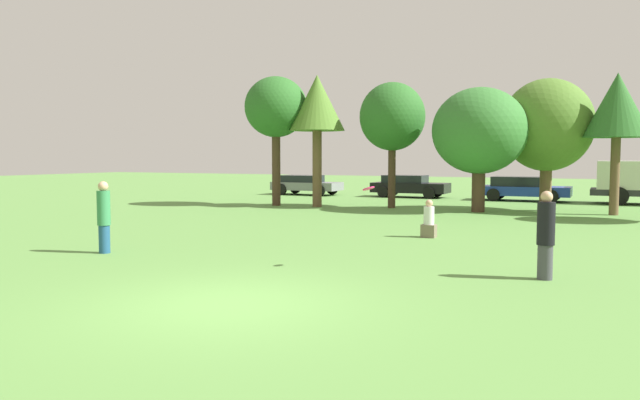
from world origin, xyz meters
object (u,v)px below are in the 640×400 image
Objects in this scene: tree_4 at (547,126)px; tree_2 at (392,117)px; bystander_sitting at (429,222)px; tree_3 at (479,131)px; parked_car_blue at (522,188)px; tree_5 at (617,107)px; person_catcher at (546,235)px; tree_0 at (276,108)px; parked_car_black at (409,186)px; frisbee at (369,189)px; person_thrower at (104,216)px; parked_car_grey at (306,184)px; tree_1 at (317,105)px.

tree_2 is at bearing -167.51° from tree_4.
tree_3 is at bearing 92.03° from bystander_sitting.
tree_3 is 1.13× the size of parked_car_blue.
tree_3 reaches higher than parked_car_blue.
tree_5 is at bearing -56.30° from parked_car_blue.
tree_5 reaches higher than person_catcher.
tree_0 reaches higher than tree_3.
tree_0 is at bearing -114.66° from parked_car_black.
frisbee is 0.05× the size of tree_3.
person_thrower is 9.90m from person_catcher.
bystander_sitting is 0.19× the size of tree_5.
person_thrower reaches higher than parked_car_blue.
tree_4 is at bearing -20.08° from parked_car_grey.
parked_car_blue is at bearing 2.29° from parked_car_grey.
tree_5 is (2.62, -0.82, 0.64)m from tree_4.
tree_4 is 1.22× the size of parked_car_blue.
tree_0 is 9.98m from parked_car_black.
tree_0 reaches higher than parked_car_blue.
person_thrower is 22.48m from parked_car_grey.
tree_4 is 1.00× the size of tree_5.
tree_5 is (14.30, 1.71, -0.30)m from tree_0.
person_catcher is at bearing -73.99° from tree_3.
person_thrower is 0.29× the size of tree_0.
frisbee is at bearing -59.80° from parked_car_grey.
tree_1 is 7.33m from tree_3.
person_catcher is at bearing -53.72° from bystander_sitting.
frisbee is 14.10m from tree_3.
parked_car_black is (-7.81, 5.81, -2.95)m from tree_4.
tree_1 reaches higher than parked_car_black.
person_catcher reaches higher than bystander_sitting.
person_catcher is at bearing -44.33° from tree_0.
person_catcher is 1.54× the size of bystander_sitting.
person_thrower is at bearing -97.62° from tree_2.
tree_0 reaches higher than tree_2.
parked_car_blue is at bearing -88.82° from person_catcher.
frisbee is 0.04× the size of tree_0.
parked_car_blue reaches higher than parked_car_black.
person_catcher reaches higher than parked_car_grey.
tree_3 is 0.93× the size of tree_5.
tree_0 reaches higher than person_catcher.
tree_5 is (11.02, 15.75, 3.36)m from person_thrower.
person_thrower is at bearing -0.00° from person_catcher.
tree_1 reaches higher than tree_5.
person_thrower is 19.51m from tree_5.
person_thrower is at bearing -75.21° from parked_car_grey.
frisbee is at bearing -87.87° from bystander_sitting.
bystander_sitting is 11.84m from tree_1.
tree_2 is at bearing 11.92° from tree_0.
person_thrower is 18.77m from tree_4.
parked_car_black is (-10.43, 6.63, -3.58)m from tree_5.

